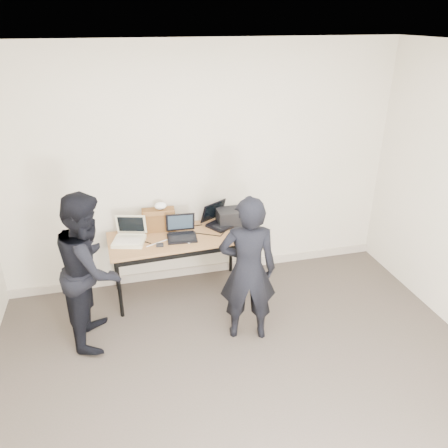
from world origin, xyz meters
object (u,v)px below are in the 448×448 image
object	(u,v)px
laptop_beige	(130,237)
person_observer	(90,269)
leather_satchel	(159,219)
laptop_center	(181,232)
laptop_right	(220,220)
desk	(179,241)
person_typist	(248,270)
equipment_box	(230,217)

from	to	relation	value
laptop_beige	person_observer	size ratio (longest dim) A/B	0.26
laptop_beige	leather_satchel	size ratio (longest dim) A/B	1.06
laptop_center	leather_satchel	world-z (taller)	leather_satchel
laptop_right	leather_satchel	xyz separation A→B (m)	(-0.69, 0.03, 0.07)
desk	person_typist	world-z (taller)	person_typist
laptop_beige	person_observer	distance (m)	0.67
laptop_right	equipment_box	size ratio (longest dim) A/B	1.59
laptop_right	equipment_box	xyz separation A→B (m)	(0.12, -0.01, 0.03)
laptop_center	leather_satchel	size ratio (longest dim) A/B	0.89
laptop_center	desk	bearing A→B (deg)	170.82
equipment_box	person_observer	distance (m)	1.70
person_observer	desk	bearing A→B (deg)	-53.47
laptop_beige	person_observer	xyz separation A→B (m)	(-0.39, -0.54, -0.01)
leather_satchel	desk	bearing A→B (deg)	-47.57
laptop_beige	person_typist	size ratio (longest dim) A/B	0.27
equipment_box	person_typist	size ratio (longest dim) A/B	0.19
desk	laptop_beige	bearing A→B (deg)	175.06
leather_satchel	person_observer	world-z (taller)	person_observer
laptop_beige	person_typist	bearing A→B (deg)	-25.09
laptop_beige	equipment_box	world-z (taller)	laptop_beige
desk	person_observer	size ratio (longest dim) A/B	1.01
person_observer	leather_satchel	bearing A→B (deg)	-37.52
desk	equipment_box	size ratio (longest dim) A/B	5.30
person_typist	laptop_center	bearing A→B (deg)	-48.11
equipment_box	person_observer	bearing A→B (deg)	-155.06
laptop_beige	laptop_right	bearing A→B (deg)	25.78
laptop_beige	leather_satchel	distance (m)	0.40
laptop_beige	leather_satchel	bearing A→B (deg)	47.62
laptop_beige	laptop_center	xyz separation A→B (m)	(0.55, -0.03, 0.00)
laptop_beige	laptop_center	size ratio (longest dim) A/B	1.18
leather_satchel	equipment_box	size ratio (longest dim) A/B	1.29
leather_satchel	person_observer	xyz separation A→B (m)	(-0.73, -0.75, -0.09)
laptop_center	laptop_right	bearing A→B (deg)	27.42
laptop_right	laptop_beige	bearing A→B (deg)	158.03
laptop_center	person_observer	bearing A→B (deg)	-147.27
laptop_center	leather_satchel	xyz separation A→B (m)	(-0.21, 0.24, 0.07)
equipment_box	person_typist	world-z (taller)	person_typist
laptop_beige	person_observer	bearing A→B (deg)	-109.86
desk	laptop_beige	world-z (taller)	laptop_beige
person_observer	person_typist	bearing A→B (deg)	-97.46
desk	leather_satchel	bearing A→B (deg)	125.64
equipment_box	person_observer	xyz separation A→B (m)	(-1.54, -0.72, -0.04)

